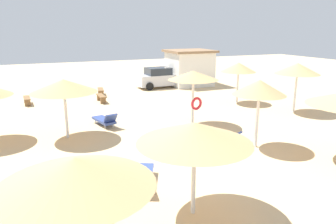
# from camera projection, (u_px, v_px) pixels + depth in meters

# --- Properties ---
(ground_plane) EXTENTS (80.00, 80.00, 0.00)m
(ground_plane) POSITION_uv_depth(u_px,v_px,m) (198.00, 159.00, 12.59)
(ground_plane) COLOR #D1B284
(parasol_0) EXTENTS (2.97, 2.97, 2.75)m
(parasol_0) POSITION_uv_depth(u_px,v_px,m) (64.00, 86.00, 14.52)
(parasol_0) COLOR silver
(parasol_0) RESTS_ON ground
(parasol_1) EXTENTS (2.20, 2.20, 2.92)m
(parasol_1) POSITION_uv_depth(u_px,v_px,m) (259.00, 88.00, 13.30)
(parasol_1) COLOR silver
(parasol_1) RESTS_ON ground
(parasol_3) EXTENTS (2.90, 2.90, 2.77)m
(parasol_3) POSITION_uv_depth(u_px,v_px,m) (75.00, 172.00, 5.72)
(parasol_3) COLOR silver
(parasol_3) RESTS_ON ground
(parasol_4) EXTENTS (3.07, 3.07, 2.62)m
(parasol_4) POSITION_uv_depth(u_px,v_px,m) (195.00, 133.00, 8.38)
(parasol_4) COLOR silver
(parasol_4) RESTS_ON ground
(parasol_5) EXTENTS (2.32, 2.32, 2.74)m
(parasol_5) POSITION_uv_depth(u_px,v_px,m) (239.00, 67.00, 21.58)
(parasol_5) COLOR silver
(parasol_5) RESTS_ON ground
(parasol_6) EXTENTS (2.57, 2.57, 2.88)m
(parasol_6) POSITION_uv_depth(u_px,v_px,m) (193.00, 76.00, 16.42)
(parasol_6) COLOR silver
(parasol_6) RESTS_ON ground
(parasol_7) EXTENTS (2.59, 2.59, 2.98)m
(parasol_7) POSITION_uv_depth(u_px,v_px,m) (298.00, 69.00, 19.07)
(parasol_7) COLOR silver
(parasol_7) RESTS_ON ground
(lounger_0) EXTENTS (1.05, 1.94, 0.81)m
(lounger_0) POSITION_uv_depth(u_px,v_px,m) (105.00, 120.00, 16.84)
(lounger_0) COLOR #33478C
(lounger_0) RESTS_ON ground
(lounger_1) EXTENTS (1.36, 1.98, 0.72)m
(lounger_1) POSITION_uv_depth(u_px,v_px,m) (221.00, 137.00, 14.20)
(lounger_1) COLOR #33478C
(lounger_1) RESTS_ON ground
(lounger_4) EXTENTS (1.39, 2.01, 0.62)m
(lounger_4) POSITION_uv_depth(u_px,v_px,m) (142.00, 176.00, 10.48)
(lounger_4) COLOR #33478C
(lounger_4) RESTS_ON ground
(bench_0) EXTENTS (0.42, 1.51, 0.49)m
(bench_0) POSITION_uv_depth(u_px,v_px,m) (101.00, 97.00, 22.27)
(bench_0) COLOR brown
(bench_0) RESTS_ON ground
(bench_1) EXTENTS (0.61, 1.54, 0.49)m
(bench_1) POSITION_uv_depth(u_px,v_px,m) (101.00, 91.00, 24.56)
(bench_1) COLOR brown
(bench_1) RESTS_ON ground
(bench_2) EXTENTS (0.46, 1.52, 0.49)m
(bench_2) POSITION_uv_depth(u_px,v_px,m) (27.00, 99.00, 21.56)
(bench_2) COLOR brown
(bench_2) RESTS_ON ground
(parked_car) EXTENTS (4.06, 2.10, 1.72)m
(parked_car) POSITION_uv_depth(u_px,v_px,m) (160.00, 78.00, 27.69)
(parked_car) COLOR silver
(parked_car) RESTS_ON ground
(beach_cabana) EXTENTS (3.90, 3.55, 3.12)m
(beach_cabana) POSITION_uv_depth(u_px,v_px,m) (189.00, 67.00, 28.60)
(beach_cabana) COLOR white
(beach_cabana) RESTS_ON ground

